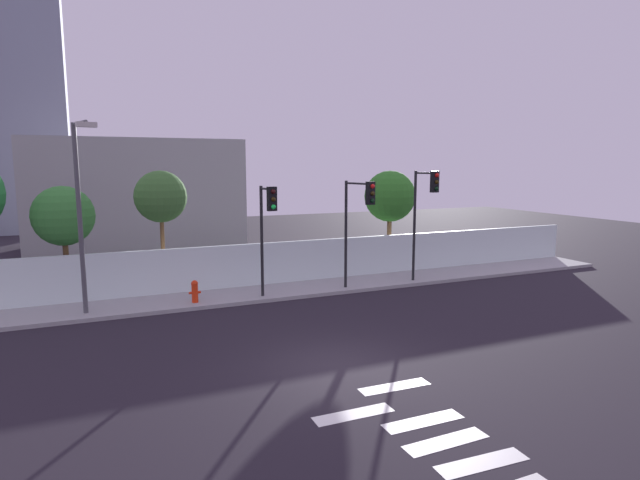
{
  "coord_description": "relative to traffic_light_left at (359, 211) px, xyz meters",
  "views": [
    {
      "loc": [
        -5.71,
        -11.68,
        5.3
      ],
      "look_at": [
        2.23,
        6.5,
        2.4
      ],
      "focal_mm": 29.13,
      "sensor_mm": 36.0,
      "label": 1
    }
  ],
  "objects": [
    {
      "name": "ground_plane",
      "position": [
        -4.05,
        -6.74,
        -3.45
      ],
      "size": [
        80.0,
        80.0,
        0.0
      ],
      "primitive_type": "plane",
      "color": "black"
    },
    {
      "name": "sidewalk",
      "position": [
        -4.05,
        1.46,
        -3.38
      ],
      "size": [
        36.0,
        2.4,
        0.15
      ],
      "primitive_type": "cube",
      "color": "#9C9C9C",
      "rests_on": "ground"
    },
    {
      "name": "perimeter_wall",
      "position": [
        -4.05,
        2.75,
        -2.4
      ],
      "size": [
        36.0,
        0.18,
        1.8
      ],
      "primitive_type": "cube",
      "color": "silver",
      "rests_on": "sidewalk"
    },
    {
      "name": "crosswalk_marking",
      "position": [
        -3.9,
        -10.42,
        -3.45
      ],
      "size": [
        3.36,
        4.73,
        0.01
      ],
      "color": "silver",
      "rests_on": "ground"
    },
    {
      "name": "traffic_light_left",
      "position": [
        0.0,
        0.0,
        0.0
      ],
      "size": [
        0.58,
        1.73,
        4.49
      ],
      "color": "black",
      "rests_on": "sidewalk"
    },
    {
      "name": "traffic_light_center",
      "position": [
        -3.77,
        0.28,
        -0.13
      ],
      "size": [
        0.37,
        1.2,
        4.34
      ],
      "color": "black",
      "rests_on": "sidewalk"
    },
    {
      "name": "traffic_light_right",
      "position": [
        3.3,
        0.19,
        0.25
      ],
      "size": [
        0.41,
        1.42,
        4.88
      ],
      "color": "black",
      "rests_on": "sidewalk"
    },
    {
      "name": "street_lamp_curbside",
      "position": [
        -10.18,
        0.8,
        0.54
      ],
      "size": [
        0.8,
        1.68,
        6.53
      ],
      "color": "#4C4C51",
      "rests_on": "sidewalk"
    },
    {
      "name": "fire_hydrant",
      "position": [
        -6.47,
        0.89,
        -2.85
      ],
      "size": [
        0.44,
        0.26,
        0.84
      ],
      "color": "red",
      "rests_on": "sidewalk"
    },
    {
      "name": "roadside_tree_midleft",
      "position": [
        -10.87,
        3.78,
        -0.14
      ],
      "size": [
        2.31,
        2.31,
        4.49
      ],
      "color": "brown",
      "rests_on": "ground"
    },
    {
      "name": "roadside_tree_midright",
      "position": [
        -7.22,
        3.78,
        0.51
      ],
      "size": [
        2.14,
        2.14,
        5.06
      ],
      "color": "brown",
      "rests_on": "ground"
    },
    {
      "name": "roadside_tree_rightmost",
      "position": [
        3.72,
        3.78,
        0.26
      ],
      "size": [
        2.53,
        2.53,
        5.0
      ],
      "color": "brown",
      "rests_on": "ground"
    },
    {
      "name": "low_building_distant",
      "position": [
        -7.2,
        16.75,
        -0.02
      ],
      "size": [
        12.77,
        6.0,
        6.86
      ],
      "primitive_type": "cube",
      "color": "#959595",
      "rests_on": "ground"
    },
    {
      "name": "tower_on_skyline",
      "position": [
        -14.76,
        28.75,
        11.92
      ],
      "size": [
        7.03,
        5.0,
        30.75
      ],
      "primitive_type": "cube",
      "color": "gray",
      "rests_on": "ground"
    }
  ]
}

